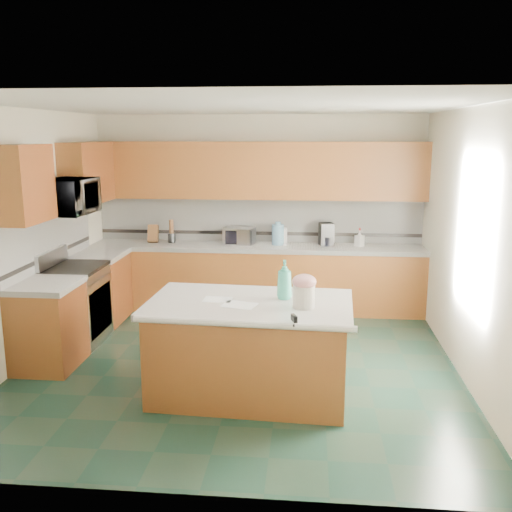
# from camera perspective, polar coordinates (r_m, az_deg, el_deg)

# --- Properties ---
(floor) EXTENTS (4.60, 4.60, 0.00)m
(floor) POSITION_cam_1_polar(r_m,az_deg,el_deg) (6.27, -1.69, -10.72)
(floor) COLOR black
(floor) RESTS_ON ground
(ceiling) EXTENTS (4.60, 4.60, 0.00)m
(ceiling) POSITION_cam_1_polar(r_m,az_deg,el_deg) (5.78, -1.87, 14.77)
(ceiling) COLOR white
(ceiling) RESTS_ON ground
(wall_back) EXTENTS (4.60, 0.04, 2.70)m
(wall_back) POSITION_cam_1_polar(r_m,az_deg,el_deg) (8.16, 0.24, 4.50)
(wall_back) COLOR #EFE6CB
(wall_back) RESTS_ON ground
(wall_front) EXTENTS (4.60, 0.04, 2.70)m
(wall_front) POSITION_cam_1_polar(r_m,az_deg,el_deg) (3.65, -6.30, -5.18)
(wall_front) COLOR #EFE6CB
(wall_front) RESTS_ON ground
(wall_left) EXTENTS (0.04, 4.60, 2.70)m
(wall_left) POSITION_cam_1_polar(r_m,az_deg,el_deg) (6.58, -22.27, 1.74)
(wall_left) COLOR #EFE6CB
(wall_left) RESTS_ON ground
(wall_right) EXTENTS (0.04, 4.60, 2.70)m
(wall_right) POSITION_cam_1_polar(r_m,az_deg,el_deg) (6.05, 20.60, 1.04)
(wall_right) COLOR #EFE6CB
(wall_right) RESTS_ON ground
(back_base_cab) EXTENTS (4.60, 0.60, 0.86)m
(back_base_cab) POSITION_cam_1_polar(r_m,az_deg,el_deg) (8.02, 0.03, -2.34)
(back_base_cab) COLOR #4B1F0C
(back_base_cab) RESTS_ON ground
(back_countertop) EXTENTS (4.60, 0.64, 0.06)m
(back_countertop) POSITION_cam_1_polar(r_m,az_deg,el_deg) (7.92, 0.03, 0.89)
(back_countertop) COLOR white
(back_countertop) RESTS_ON back_base_cab
(back_upper_cab) EXTENTS (4.60, 0.33, 0.78)m
(back_upper_cab) POSITION_cam_1_polar(r_m,az_deg,el_deg) (7.91, 0.13, 8.56)
(back_upper_cab) COLOR #4B1F0C
(back_upper_cab) RESTS_ON wall_back
(back_backsplash) EXTENTS (4.60, 0.02, 0.63)m
(back_backsplash) POSITION_cam_1_polar(r_m,az_deg,el_deg) (8.14, 0.22, 3.66)
(back_backsplash) COLOR silver
(back_backsplash) RESTS_ON back_countertop
(back_accent_band) EXTENTS (4.60, 0.01, 0.05)m
(back_accent_band) POSITION_cam_1_polar(r_m,az_deg,el_deg) (8.17, 0.22, 2.30)
(back_accent_band) COLOR black
(back_accent_band) RESTS_ON back_countertop
(left_base_cab_rear) EXTENTS (0.60, 0.82, 0.86)m
(left_base_cab_rear) POSITION_cam_1_polar(r_m,az_deg,el_deg) (7.79, -15.30, -3.21)
(left_base_cab_rear) COLOR #4B1F0C
(left_base_cab_rear) RESTS_ON ground
(left_counter_rear) EXTENTS (0.64, 0.82, 0.06)m
(left_counter_rear) POSITION_cam_1_polar(r_m,az_deg,el_deg) (7.69, -15.49, 0.10)
(left_counter_rear) COLOR white
(left_counter_rear) RESTS_ON left_base_cab_rear
(left_base_cab_front) EXTENTS (0.60, 0.72, 0.86)m
(left_base_cab_front) POSITION_cam_1_polar(r_m,az_deg,el_deg) (6.45, -20.06, -6.73)
(left_base_cab_front) COLOR #4B1F0C
(left_base_cab_front) RESTS_ON ground
(left_counter_front) EXTENTS (0.64, 0.72, 0.06)m
(left_counter_front) POSITION_cam_1_polar(r_m,az_deg,el_deg) (6.32, -20.36, -2.78)
(left_counter_front) COLOR white
(left_counter_front) RESTS_ON left_base_cab_front
(left_backsplash) EXTENTS (0.02, 2.30, 0.63)m
(left_backsplash) POSITION_cam_1_polar(r_m,az_deg,el_deg) (7.07, -19.94, 1.64)
(left_backsplash) COLOR silver
(left_backsplash) RESTS_ON wall_left
(left_accent_band) EXTENTS (0.01, 2.30, 0.05)m
(left_accent_band) POSITION_cam_1_polar(r_m,az_deg,el_deg) (7.10, -19.78, 0.09)
(left_accent_band) COLOR black
(left_accent_band) RESTS_ON wall_left
(left_upper_cab_rear) EXTENTS (0.33, 1.09, 0.78)m
(left_upper_cab_rear) POSITION_cam_1_polar(r_m,az_deg,el_deg) (7.72, -16.52, 7.97)
(left_upper_cab_rear) COLOR #4B1F0C
(left_upper_cab_rear) RESTS_ON wall_left
(left_upper_cab_front) EXTENTS (0.33, 0.72, 0.78)m
(left_upper_cab_front) POSITION_cam_1_polar(r_m,az_deg,el_deg) (6.21, -22.20, 6.69)
(left_upper_cab_front) COLOR #4B1F0C
(left_upper_cab_front) RESTS_ON wall_left
(range_body) EXTENTS (0.60, 0.76, 0.88)m
(range_body) POSITION_cam_1_polar(r_m,az_deg,el_deg) (7.09, -17.53, -4.79)
(range_body) COLOR #B7B7BC
(range_body) RESTS_ON ground
(range_oven_door) EXTENTS (0.02, 0.68, 0.55)m
(range_oven_door) POSITION_cam_1_polar(r_m,az_deg,el_deg) (6.99, -15.31, -5.22)
(range_oven_door) COLOR black
(range_oven_door) RESTS_ON range_body
(range_cooktop) EXTENTS (0.62, 0.78, 0.04)m
(range_cooktop) POSITION_cam_1_polar(r_m,az_deg,el_deg) (6.97, -17.77, -1.16)
(range_cooktop) COLOR black
(range_cooktop) RESTS_ON range_body
(range_handle) EXTENTS (0.02, 0.66, 0.02)m
(range_handle) POSITION_cam_1_polar(r_m,az_deg,el_deg) (6.88, -15.25, -2.21)
(range_handle) COLOR #B7B7BC
(range_handle) RESTS_ON range_body
(range_backguard) EXTENTS (0.06, 0.76, 0.18)m
(range_backguard) POSITION_cam_1_polar(r_m,az_deg,el_deg) (7.05, -19.78, -0.16)
(range_backguard) COLOR #B7B7BC
(range_backguard) RESTS_ON range_body
(microwave) EXTENTS (0.50, 0.73, 0.41)m
(microwave) POSITION_cam_1_polar(r_m,az_deg,el_deg) (6.84, -18.22, 5.64)
(microwave) COLOR #B7B7BC
(microwave) RESTS_ON wall_left
(island_base) EXTENTS (1.82, 1.10, 0.86)m
(island_base) POSITION_cam_1_polar(r_m,az_deg,el_deg) (5.43, -0.63, -9.51)
(island_base) COLOR #4B1F0C
(island_base) RESTS_ON ground
(island_top) EXTENTS (1.93, 1.21, 0.06)m
(island_top) POSITION_cam_1_polar(r_m,az_deg,el_deg) (5.28, -0.64, -4.86)
(island_top) COLOR white
(island_top) RESTS_ON island_base
(island_bullnose) EXTENTS (1.88, 0.16, 0.06)m
(island_bullnose) POSITION_cam_1_polar(r_m,az_deg,el_deg) (4.75, -1.34, -6.81)
(island_bullnose) COLOR white
(island_bullnose) RESTS_ON island_base
(treat_jar) EXTENTS (0.24, 0.24, 0.20)m
(treat_jar) POSITION_cam_1_polar(r_m,az_deg,el_deg) (5.07, 4.82, -4.05)
(treat_jar) COLOR silver
(treat_jar) RESTS_ON island_top
(treat_jar_lid) EXTENTS (0.22, 0.22, 0.13)m
(treat_jar_lid) POSITION_cam_1_polar(r_m,az_deg,el_deg) (5.04, 4.84, -2.57)
(treat_jar_lid) COLOR #D88B8E
(treat_jar_lid) RESTS_ON treat_jar
(treat_jar_knob) EXTENTS (0.07, 0.02, 0.02)m
(treat_jar_knob) POSITION_cam_1_polar(r_m,az_deg,el_deg) (5.03, 4.85, -2.06)
(treat_jar_knob) COLOR tan
(treat_jar_knob) RESTS_ON treat_jar_lid
(treat_jar_knob_end_l) EXTENTS (0.04, 0.04, 0.04)m
(treat_jar_knob_end_l) POSITION_cam_1_polar(r_m,az_deg,el_deg) (5.03, 4.45, -2.05)
(treat_jar_knob_end_l) COLOR tan
(treat_jar_knob_end_l) RESTS_ON treat_jar_lid
(treat_jar_knob_end_r) EXTENTS (0.04, 0.04, 0.04)m
(treat_jar_knob_end_r) POSITION_cam_1_polar(r_m,az_deg,el_deg) (5.03, 5.26, -2.07)
(treat_jar_knob_end_r) COLOR tan
(treat_jar_knob_end_r) RESTS_ON treat_jar_lid
(soap_bottle_island) EXTENTS (0.15, 0.15, 0.37)m
(soap_bottle_island) POSITION_cam_1_polar(r_m,az_deg,el_deg) (5.31, 2.87, -2.38)
(soap_bottle_island) COLOR #42B9A0
(soap_bottle_island) RESTS_ON island_top
(paper_sheet_a) EXTENTS (0.34, 0.29, 0.00)m
(paper_sheet_a) POSITION_cam_1_polar(r_m,az_deg,el_deg) (5.16, -1.66, -4.91)
(paper_sheet_a) COLOR white
(paper_sheet_a) RESTS_ON island_top
(paper_sheet_b) EXTENTS (0.27, 0.21, 0.00)m
(paper_sheet_b) POSITION_cam_1_polar(r_m,az_deg,el_deg) (5.33, -3.86, -4.35)
(paper_sheet_b) COLOR white
(paper_sheet_b) RESTS_ON island_top
(clamp_body) EXTENTS (0.06, 0.10, 0.09)m
(clamp_body) POSITION_cam_1_polar(r_m,az_deg,el_deg) (4.73, 3.83, -6.42)
(clamp_body) COLOR black
(clamp_body) RESTS_ON island_top
(clamp_handle) EXTENTS (0.02, 0.07, 0.02)m
(clamp_handle) POSITION_cam_1_polar(r_m,az_deg,el_deg) (4.68, 3.81, -6.88)
(clamp_handle) COLOR black
(clamp_handle) RESTS_ON island_top
(knife_block) EXTENTS (0.15, 0.20, 0.27)m
(knife_block) POSITION_cam_1_polar(r_m,az_deg,el_deg) (8.20, -10.25, 2.19)
(knife_block) COLOR #472814
(knife_block) RESTS_ON back_countertop
(utensil_crock) EXTENTS (0.11, 0.11, 0.13)m
(utensil_crock) POSITION_cam_1_polar(r_m,az_deg,el_deg) (8.18, -8.43, 1.80)
(utensil_crock) COLOR black
(utensil_crock) RESTS_ON back_countertop
(utensil_bundle) EXTENTS (0.06, 0.06, 0.19)m
(utensil_bundle) POSITION_cam_1_polar(r_m,az_deg,el_deg) (8.15, -8.47, 2.94)
(utensil_bundle) COLOR #472814
(utensil_bundle) RESTS_ON utensil_crock
(toaster_oven) EXTENTS (0.45, 0.36, 0.23)m
(toaster_oven) POSITION_cam_1_polar(r_m,az_deg,el_deg) (7.96, -1.67, 2.02)
(toaster_oven) COLOR #B7B7BC
(toaster_oven) RESTS_ON back_countertop
(toaster_oven_door) EXTENTS (0.36, 0.01, 0.19)m
(toaster_oven_door) POSITION_cam_1_polar(r_m,az_deg,el_deg) (7.84, -1.79, 1.86)
(toaster_oven_door) COLOR black
(toaster_oven_door) RESTS_ON toaster_oven
(paper_towel) EXTENTS (0.11, 0.11, 0.24)m
(paper_towel) POSITION_cam_1_polar(r_m,az_deg,el_deg) (7.96, 2.75, 2.03)
(paper_towel) COLOR white
(paper_towel) RESTS_ON back_countertop
(paper_towel_base) EXTENTS (0.16, 0.16, 0.01)m
(paper_towel_base) POSITION_cam_1_polar(r_m,az_deg,el_deg) (7.98, 2.74, 1.24)
(paper_towel_base) COLOR #B7B7BC
(paper_towel_base) RESTS_ON back_countertop
(water_jug) EXTENTS (0.17, 0.17, 0.28)m
(water_jug) POSITION_cam_1_polar(r_m,az_deg,el_deg) (7.92, 2.21, 2.14)
(water_jug) COLOR #6298B9
(water_jug) RESTS_ON back_countertop
(water_jug_neck) EXTENTS (0.08, 0.08, 0.04)m
(water_jug_neck) POSITION_cam_1_polar(r_m,az_deg,el_deg) (7.90, 2.22, 3.29)
(water_jug_neck) COLOR #6298B9
(water_jug_neck) RESTS_ON water_jug
(coffee_maker) EXTENTS (0.22, 0.23, 0.31)m
(coffee_maker) POSITION_cam_1_polar(r_m,az_deg,el_deg) (7.93, 7.03, 2.18)
(coffee_maker) COLOR black
(coffee_maker) RESTS_ON back_countertop
(coffee_carafe) EXTENTS (0.13, 0.13, 0.13)m
(coffee_carafe) POSITION_cam_1_polar(r_m,az_deg,el_deg) (7.90, 7.02, 1.47)
(coffee_carafe) COLOR black
(coffee_carafe) RESTS_ON back_countertop
(soap_bottle_back) EXTENTS (0.14, 0.14, 0.22)m
(soap_bottle_back) POSITION_cam_1_polar(r_m,az_deg,el_deg) (7.94, 10.31, 1.76)
(soap_bottle_back) COLOR white
(soap_bottle_back) RESTS_ON back_countertop
(soap_back_cap) EXTENTS (0.02, 0.02, 0.03)m
(soap_back_cap) POSITION_cam_1_polar(r_m,az_deg,el_deg) (7.92, 10.35, 2.66)
(soap_back_cap) COLOR red
(soap_back_cap) RESTS_ON soap_bottle_back
(window_light_proxy) EXTENTS (0.02, 1.40, 1.10)m
(window_light_proxy) POSITION_cam_1_polar(r_m,az_deg,el_deg) (5.82, 20.93, 2.11)
(window_light_proxy) COLOR white
(window_light_proxy) RESTS_ON wall_right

